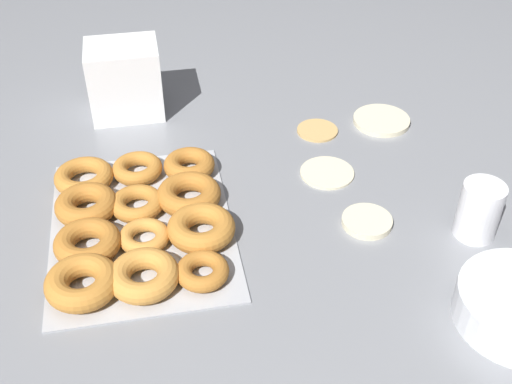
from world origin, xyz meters
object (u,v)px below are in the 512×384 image
at_px(pancake_2, 381,120).
at_px(donut_tray, 138,221).
at_px(paper_cup, 479,210).
at_px(pancake_1, 327,172).
at_px(pancake_3, 317,129).
at_px(pancake_0, 367,221).
at_px(container_stack, 125,80).

height_order(pancake_2, donut_tray, donut_tray).
bearing_deg(paper_cup, pancake_1, -136.56).
bearing_deg(donut_tray, pancake_2, 115.28).
height_order(pancake_1, pancake_3, same).
relative_size(pancake_1, pancake_3, 1.21).
bearing_deg(pancake_2, paper_cup, 5.50).
bearing_deg(pancake_1, paper_cup, 43.44).
xyz_separation_m(pancake_0, pancake_1, (-0.15, -0.03, -0.00)).
relative_size(pancake_3, donut_tray, 0.21).
relative_size(pancake_0, pancake_1, 0.85).
bearing_deg(pancake_3, paper_cup, 26.59).
bearing_deg(donut_tray, container_stack, -179.64).
distance_m(pancake_3, container_stack, 0.41).
height_order(pancake_1, pancake_2, pancake_2).
relative_size(pancake_0, pancake_3, 1.03).
relative_size(pancake_2, donut_tray, 0.29).
height_order(donut_tray, paper_cup, paper_cup).
xyz_separation_m(pancake_0, pancake_3, (-0.29, -0.01, -0.00)).
height_order(pancake_3, paper_cup, paper_cup).
xyz_separation_m(pancake_1, paper_cup, (0.20, 0.19, 0.04)).
distance_m(pancake_0, pancake_1, 0.15).
distance_m(pancake_0, donut_tray, 0.38).
bearing_deg(pancake_0, container_stack, -139.35).
xyz_separation_m(pancake_2, paper_cup, (0.35, 0.03, 0.04)).
relative_size(pancake_1, container_stack, 0.67).
bearing_deg(donut_tray, pancake_0, 81.34).
bearing_deg(pancake_3, pancake_2, 93.08).
xyz_separation_m(pancake_3, donut_tray, (0.23, -0.37, 0.01)).
bearing_deg(donut_tray, paper_cup, 78.28).
distance_m(pancake_1, paper_cup, 0.29).
height_order(pancake_1, container_stack, container_stack).
relative_size(pancake_3, paper_cup, 0.85).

